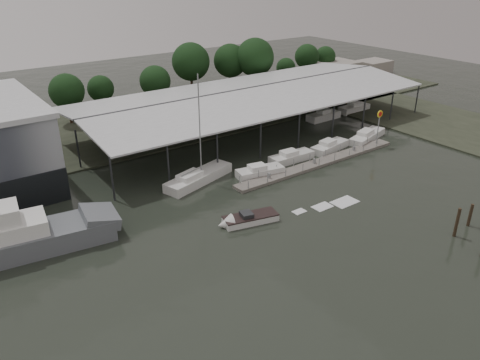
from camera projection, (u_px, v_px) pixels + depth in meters
ground at (285, 228)px, 49.06m from camera, size 200.00×200.00×0.00m
land_strip_far at (122, 125)px, 79.67m from camera, size 140.00×30.00×0.30m
land_strip_east at (444, 123)px, 80.46m from camera, size 20.00×60.00×0.30m
covered_boat_shed at (252, 92)px, 76.02m from camera, size 58.24×24.00×6.96m
floating_dock at (319, 163)px, 64.32m from camera, size 28.00×2.00×1.40m
shell_fuel_sign at (379, 121)px, 69.18m from camera, size 1.10×0.18×5.55m
distant_commercial_buildings at (347, 69)px, 112.57m from camera, size 22.00×8.00×4.00m
grey_trawler at (14, 240)px, 44.01m from camera, size 19.62×7.07×8.84m
white_sailboat at (198, 178)px, 58.87m from camera, size 10.46×5.29×13.80m
speedboat_underway at (246, 220)px, 49.78m from camera, size 17.37×5.98×2.00m
moored_cruiser_0 at (260, 172)px, 60.67m from camera, size 6.55×3.34×1.70m
moored_cruiser_1 at (291, 157)px, 65.23m from camera, size 6.76×2.44×1.70m
moored_cruiser_2 at (330, 146)px, 68.95m from camera, size 7.02×3.25×1.70m
moored_cruiser_3 at (367, 136)px, 72.99m from camera, size 8.74×4.29×1.70m
horizon_tree_line at (219, 65)px, 93.74m from camera, size 66.35×12.46×11.56m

